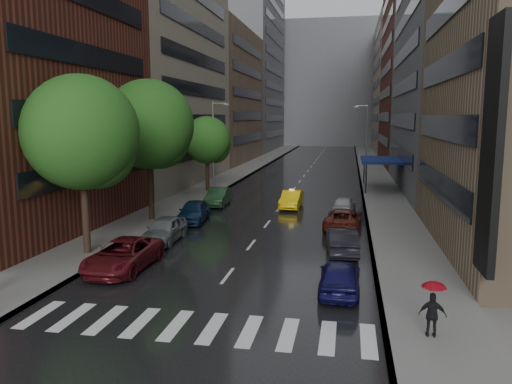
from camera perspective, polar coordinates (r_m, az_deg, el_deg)
ground at (r=21.02m, az=-5.95°, el=-12.88°), size 220.00×220.00×0.00m
road at (r=69.38m, az=5.82°, el=2.25°), size 14.00×140.00×0.01m
sidewalk_left at (r=70.68m, az=-1.48°, el=2.47°), size 4.00×140.00×0.15m
sidewalk_right at (r=69.23m, az=13.27°, el=2.11°), size 4.00×140.00×0.15m
crosswalk at (r=19.20m, az=-7.10°, el=-15.02°), size 13.15×2.80×0.01m
buildings_left at (r=80.64m, az=-4.49°, el=14.54°), size 8.00×108.00×38.00m
buildings_right at (r=76.36m, az=18.07°, el=13.76°), size 8.05×109.10×36.00m
building_far at (r=137.09m, az=8.35°, el=12.05°), size 40.00×14.00×32.00m
tree_near at (r=28.71m, az=-19.33°, el=6.42°), size 6.25×6.25×9.96m
tree_mid at (r=37.09m, az=-12.15°, el=7.53°), size 6.50×6.50×10.35m
tree_far at (r=51.26m, az=-5.63°, el=5.91°), size 4.84×4.84×7.72m
taxi at (r=42.23m, az=4.09°, el=-0.85°), size 1.68×4.51×1.47m
parked_cars_left at (r=32.97m, az=-9.30°, el=-3.57°), size 2.59×23.78×1.60m
parked_cars_right at (r=31.75m, az=9.87°, el=-4.16°), size 2.73×22.70×1.49m
ped_red_umbrella at (r=18.53m, az=19.58°, el=-11.93°), size 0.95×0.82×2.01m
street_lamp_left at (r=50.60m, az=-4.81°, el=5.45°), size 1.74×0.22×9.00m
street_lamp_right at (r=63.82m, az=12.47°, el=5.94°), size 1.74×0.22×9.00m
awning at (r=54.02m, az=14.08°, el=3.56°), size 4.00×8.00×3.12m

